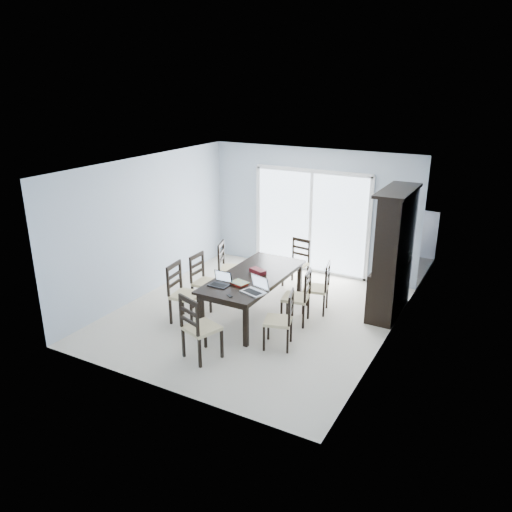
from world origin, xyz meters
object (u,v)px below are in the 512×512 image
(chair_left_near, at_px, (181,286))
(game_box, at_px, (258,271))
(chair_end_near, at_px, (196,321))
(chair_right_mid, at_px, (301,291))
(laptop_silver, at_px, (253,289))
(china_hutch, at_px, (393,255))
(laptop_dark, at_px, (219,283))
(chair_right_near, at_px, (284,314))
(chair_end_far, at_px, (298,257))
(chair_left_mid, at_px, (202,275))
(cell_phone, at_px, (229,296))
(dining_table, at_px, (253,279))
(chair_left_far, at_px, (227,262))
(hot_tub, at_px, (307,233))
(chair_right_far, at_px, (321,282))

(chair_left_near, distance_m, game_box, 1.33)
(chair_end_near, bearing_deg, chair_right_mid, 83.66)
(chair_right_mid, distance_m, laptop_silver, 0.94)
(china_hutch, height_order, laptop_dark, china_hutch)
(chair_right_near, bearing_deg, china_hutch, -45.34)
(chair_end_near, xyz_separation_m, chair_end_far, (0.10, 3.34, -0.06))
(chair_left_mid, xyz_separation_m, game_box, (1.02, 0.20, 0.19))
(chair_right_mid, bearing_deg, chair_left_mid, 86.35)
(cell_phone, bearing_deg, dining_table, 126.33)
(chair_left_mid, relative_size, cell_phone, 10.32)
(chair_left_far, distance_m, hot_tub, 3.02)
(chair_right_far, distance_m, cell_phone, 1.85)
(chair_left_mid, relative_size, chair_end_near, 0.95)
(dining_table, bearing_deg, cell_phone, -83.75)
(chair_right_mid, xyz_separation_m, laptop_dark, (-1.09, -0.80, 0.22))
(chair_left_mid, bearing_deg, chair_end_far, 147.83)
(dining_table, distance_m, chair_end_far, 1.67)
(dining_table, distance_m, hot_tub, 3.74)
(dining_table, relative_size, chair_left_near, 1.88)
(chair_end_far, relative_size, cell_phone, 9.86)
(laptop_silver, bearing_deg, chair_left_mid, 173.43)
(chair_end_far, xyz_separation_m, laptop_silver, (0.27, -2.32, 0.25))
(china_hutch, bearing_deg, chair_left_near, -146.26)
(cell_phone, distance_m, hot_tub, 4.69)
(chair_right_mid, xyz_separation_m, chair_end_far, (-0.74, 1.54, -0.01))
(chair_right_far, xyz_separation_m, cell_phone, (-0.86, -1.63, 0.20))
(dining_table, distance_m, cell_phone, 0.95)
(chair_left_mid, height_order, chair_left_far, chair_left_far)
(chair_right_mid, bearing_deg, chair_right_near, 176.28)
(laptop_silver, height_order, hot_tub, laptop_silver)
(chair_right_far, height_order, chair_end_near, chair_end_near)
(cell_phone, bearing_deg, laptop_silver, 77.67)
(laptop_dark, bearing_deg, chair_right_mid, 36.07)
(chair_right_near, xyz_separation_m, chair_end_far, (-0.84, 2.40, 0.01))
(laptop_dark, height_order, game_box, laptop_dark)
(chair_left_mid, bearing_deg, cell_phone, 51.71)
(dining_table, bearing_deg, hot_tub, 98.92)
(chair_left_mid, xyz_separation_m, laptop_dark, (0.73, -0.58, 0.21))
(chair_left_far, bearing_deg, chair_end_near, 3.15)
(chair_right_mid, bearing_deg, chair_right_far, -23.91)
(china_hutch, xyz_separation_m, game_box, (-2.00, -1.14, -0.29))
(chair_left_far, bearing_deg, laptop_dark, 8.51)
(chair_left_mid, bearing_deg, chair_end_near, 31.36)
(dining_table, relative_size, chair_right_far, 2.08)
(chair_end_near, xyz_separation_m, cell_phone, (0.11, 0.74, 0.13))
(chair_end_far, relative_size, hot_tub, 0.53)
(chair_right_far, bearing_deg, chair_left_near, 114.14)
(china_hutch, relative_size, chair_right_far, 2.08)
(hot_tub, bearing_deg, laptop_silver, -77.78)
(game_box, distance_m, hot_tub, 3.64)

